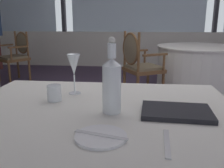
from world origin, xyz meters
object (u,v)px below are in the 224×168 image
at_px(dining_chair_1_1, 17,52).
at_px(menu_book, 176,112).
at_px(water_tumbler, 54,93).
at_px(dining_chair_0_1, 138,61).
at_px(side_plate, 101,137).
at_px(wine_glass, 74,66).
at_px(water_bottle, 112,84).

bearing_deg(dining_chair_1_1, menu_book, 68.91).
height_order(water_tumbler, dining_chair_0_1, dining_chair_0_1).
bearing_deg(side_plate, water_tumbler, 127.49).
xyz_separation_m(side_plate, dining_chair_0_1, (0.13, 2.65, -0.17)).
distance_m(side_plate, dining_chair_1_1, 4.26).
bearing_deg(side_plate, dining_chair_1_1, 120.35).
relative_size(wine_glass, water_tumbler, 2.73).
relative_size(side_plate, water_tumbler, 2.27).
relative_size(menu_book, dining_chair_0_1, 0.30).
distance_m(menu_book, dining_chair_1_1, 4.20).
relative_size(menu_book, dining_chair_1_1, 0.32).
relative_size(water_tumbler, menu_book, 0.27).
relative_size(water_tumbler, dining_chair_0_1, 0.08).
height_order(wine_glass, dining_chair_1_1, wine_glass).
bearing_deg(menu_book, dining_chair_1_1, 128.77).
bearing_deg(water_tumbler, water_bottle, -23.19).
height_order(water_bottle, dining_chair_1_1, water_bottle).
bearing_deg(dining_chair_1_1, side_plate, 63.80).
bearing_deg(side_plate, dining_chair_0_1, 87.20).
xyz_separation_m(side_plate, wine_glass, (-0.22, 0.50, 0.15)).
relative_size(dining_chair_0_1, dining_chair_1_1, 1.06).
bearing_deg(side_plate, water_bottle, 87.23).
height_order(water_bottle, wine_glass, water_bottle).
distance_m(side_plate, water_tumbler, 0.47).
xyz_separation_m(side_plate, water_tumbler, (-0.28, 0.37, 0.03)).
distance_m(menu_book, dining_chair_0_1, 2.41).
distance_m(wine_glass, dining_chair_1_1, 3.73).
height_order(side_plate, wine_glass, wine_glass).
xyz_separation_m(wine_glass, menu_book, (0.50, -0.25, -0.14)).
bearing_deg(wine_glass, menu_book, -26.48).
distance_m(water_tumbler, menu_book, 0.58).
relative_size(water_bottle, dining_chair_0_1, 0.33).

